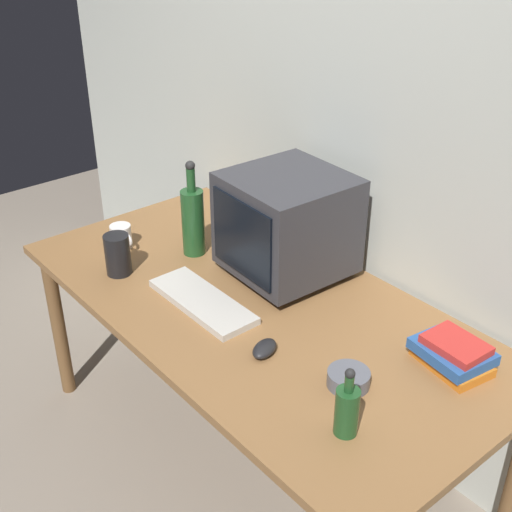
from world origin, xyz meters
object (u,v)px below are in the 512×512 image
at_px(keyboard, 202,301).
at_px(bottle_short, 347,409).
at_px(crt_monitor, 287,225).
at_px(cd_spindle, 348,379).
at_px(book_stack, 453,353).
at_px(computer_mouse, 264,349).
at_px(metal_canister, 118,255).
at_px(bottle_tall, 193,219).
at_px(mug, 121,237).

relative_size(keyboard, bottle_short, 2.07).
height_order(crt_monitor, cd_spindle, crt_monitor).
relative_size(crt_monitor, bottle_short, 2.00).
height_order(crt_monitor, book_stack, crt_monitor).
height_order(computer_mouse, cd_spindle, cd_spindle).
xyz_separation_m(keyboard, bottle_short, (0.71, -0.06, 0.06)).
relative_size(keyboard, cd_spindle, 3.50).
xyz_separation_m(crt_monitor, cd_spindle, (0.56, -0.27, -0.17)).
bearing_deg(metal_canister, keyboard, 16.90).
bearing_deg(cd_spindle, keyboard, -172.70).
xyz_separation_m(bottle_tall, mug, (-0.21, -0.19, -0.09)).
distance_m(book_stack, metal_canister, 1.17).
distance_m(bottle_short, mug, 1.23).
relative_size(mug, metal_canister, 0.80).
bearing_deg(bottle_short, keyboard, 174.92).
distance_m(bottle_short, book_stack, 0.43).
bearing_deg(crt_monitor, book_stack, 1.82).
height_order(crt_monitor, computer_mouse, crt_monitor).
bearing_deg(book_stack, mug, -163.18).
bearing_deg(keyboard, bottle_tall, 149.03).
relative_size(bottle_short, mug, 1.69).
bearing_deg(metal_canister, bottle_tall, 80.67).
distance_m(computer_mouse, bottle_short, 0.38).
relative_size(bottle_tall, mug, 3.06).
relative_size(keyboard, metal_canister, 2.80).
xyz_separation_m(bottle_tall, metal_canister, (-0.05, -0.29, -0.06)).
bearing_deg(bottle_short, metal_canister, -177.58).
xyz_separation_m(crt_monitor, bottle_short, (0.68, -0.41, -0.12)).
bearing_deg(mug, book_stack, 16.82).
bearing_deg(book_stack, keyboard, -152.72).
xyz_separation_m(computer_mouse, bottle_short, (0.38, -0.05, 0.06)).
distance_m(bottle_tall, book_stack, 1.05).
xyz_separation_m(mug, cd_spindle, (1.10, 0.08, -0.02)).
xyz_separation_m(bottle_tall, book_stack, (1.02, 0.19, -0.10)).
distance_m(computer_mouse, cd_spindle, 0.27).
height_order(crt_monitor, bottle_short, crt_monitor).
xyz_separation_m(bottle_short, metal_canister, (-1.06, -0.04, -0.00)).
bearing_deg(computer_mouse, mug, 157.77).
height_order(computer_mouse, bottle_short, bottle_short).
height_order(computer_mouse, mug, mug).
height_order(bottle_short, metal_canister, bottle_short).
xyz_separation_m(book_stack, mug, (-1.23, -0.37, 0.00)).
xyz_separation_m(crt_monitor, computer_mouse, (0.31, -0.36, -0.17)).
distance_m(crt_monitor, keyboard, 0.39).
xyz_separation_m(crt_monitor, mug, (-0.54, -0.35, -0.15)).
bearing_deg(computer_mouse, book_stack, 23.04).
bearing_deg(keyboard, computer_mouse, -2.02).
height_order(keyboard, bottle_tall, bottle_tall).
height_order(keyboard, bottle_short, bottle_short).
bearing_deg(computer_mouse, keyboard, 156.27).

